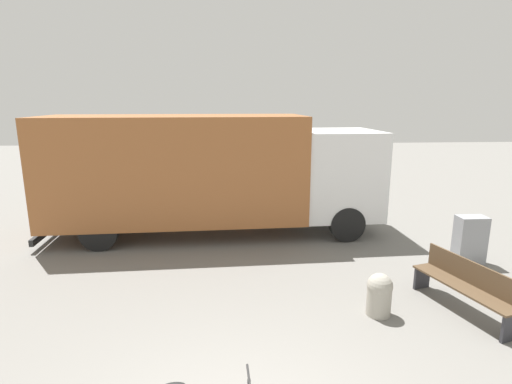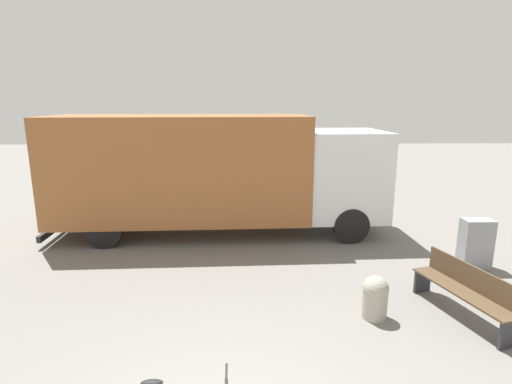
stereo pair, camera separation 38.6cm
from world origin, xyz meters
name	(u,v)px [view 2 (the right image)]	position (x,y,z in m)	size (l,w,h in m)	color
delivery_truck	(215,170)	(-0.47, 7.18, 1.73)	(8.76, 2.55, 3.14)	#99592D
park_bench	(466,289)	(3.97, 2.74, 0.49)	(0.91, 1.97, 0.87)	brown
bollard_near_bench	(375,296)	(2.47, 2.72, 0.38)	(0.42, 0.42, 0.73)	#9E998C
utility_box	(476,244)	(5.24, 4.70, 0.53)	(0.61, 0.37, 1.07)	gray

